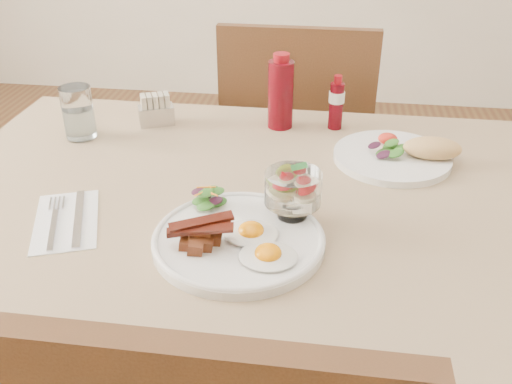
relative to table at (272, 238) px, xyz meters
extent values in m
cylinder|color=#56341B|center=(-0.59, 0.36, -0.31)|extent=(0.06, 0.06, 0.71)
cylinder|color=#56341B|center=(0.59, 0.36, -0.31)|extent=(0.06, 0.06, 0.71)
cube|color=#56341B|center=(0.00, 0.00, 0.07)|extent=(1.30, 0.85, 0.04)
cube|color=#9D8860|center=(0.00, 0.00, 0.09)|extent=(1.33, 0.88, 0.00)
cylinder|color=#56341B|center=(-0.18, 0.57, -0.44)|extent=(0.04, 0.04, 0.45)
cylinder|color=#56341B|center=(0.18, 0.57, -0.44)|extent=(0.04, 0.04, 0.45)
cylinder|color=#56341B|center=(-0.18, 0.93, -0.44)|extent=(0.04, 0.04, 0.45)
cylinder|color=#56341B|center=(0.18, 0.93, -0.44)|extent=(0.04, 0.04, 0.45)
cube|color=#56341B|center=(0.00, 0.75, -0.20)|extent=(0.42, 0.42, 0.03)
cube|color=#56341B|center=(0.00, 0.55, 0.04)|extent=(0.42, 0.03, 0.46)
cylinder|color=white|center=(-0.04, -0.15, 0.10)|extent=(0.28, 0.28, 0.02)
ellipsoid|color=silver|center=(0.02, -0.20, 0.11)|extent=(0.12, 0.11, 0.01)
ellipsoid|color=orange|center=(0.02, -0.20, 0.12)|extent=(0.04, 0.04, 0.02)
ellipsoid|color=silver|center=(-0.02, -0.15, 0.11)|extent=(0.12, 0.11, 0.01)
ellipsoid|color=orange|center=(-0.02, -0.15, 0.12)|extent=(0.04, 0.04, 0.02)
cube|color=maroon|center=(-0.10, -0.18, 0.12)|extent=(0.02, 0.02, 0.02)
cube|color=maroon|center=(-0.08, -0.19, 0.12)|extent=(0.03, 0.03, 0.02)
cube|color=maroon|center=(-0.11, -0.20, 0.11)|extent=(0.02, 0.02, 0.02)
cube|color=maroon|center=(-0.07, -0.18, 0.12)|extent=(0.02, 0.02, 0.02)
cube|color=maroon|center=(-0.10, -0.21, 0.12)|extent=(0.03, 0.03, 0.02)
cube|color=maroon|center=(-0.11, -0.17, 0.11)|extent=(0.02, 0.02, 0.02)
cube|color=maroon|center=(-0.09, -0.19, 0.13)|extent=(0.02, 0.02, 0.02)
cube|color=maroon|center=(-0.10, -0.19, 0.13)|extent=(0.02, 0.02, 0.02)
cube|color=#551C0E|center=(-0.09, -0.18, 0.13)|extent=(0.10, 0.05, 0.01)
cube|color=#551C0E|center=(-0.09, -0.19, 0.14)|extent=(0.10, 0.03, 0.01)
cube|color=#551C0E|center=(-0.09, -0.18, 0.15)|extent=(0.10, 0.06, 0.01)
ellipsoid|color=#285516|center=(-0.11, -0.07, 0.11)|extent=(0.04, 0.03, 0.01)
ellipsoid|color=#285516|center=(-0.09, -0.06, 0.11)|extent=(0.04, 0.03, 0.01)
ellipsoid|color=#321023|center=(-0.12, -0.05, 0.11)|extent=(0.03, 0.03, 0.01)
ellipsoid|color=#285516|center=(-0.11, -0.08, 0.12)|extent=(0.04, 0.03, 0.01)
ellipsoid|color=#285516|center=(-0.12, -0.08, 0.12)|extent=(0.03, 0.03, 0.01)
ellipsoid|color=#321023|center=(-0.09, -0.08, 0.12)|extent=(0.03, 0.03, 0.01)
ellipsoid|color=#285516|center=(-0.10, -0.05, 0.13)|extent=(0.04, 0.03, 0.01)
ellipsoid|color=#285516|center=(-0.09, -0.06, 0.13)|extent=(0.03, 0.03, 0.01)
ellipsoid|color=#321023|center=(-0.12, -0.06, 0.13)|extent=(0.03, 0.02, 0.01)
ellipsoid|color=#285516|center=(-0.11, -0.07, 0.13)|extent=(0.03, 0.03, 0.01)
cylinder|color=orange|center=(-0.10, -0.07, 0.14)|extent=(0.01, 0.03, 0.01)
cylinder|color=orange|center=(-0.11, -0.06, 0.14)|extent=(0.03, 0.00, 0.01)
cylinder|color=orange|center=(-0.10, -0.08, 0.14)|extent=(0.03, 0.02, 0.01)
cylinder|color=orange|center=(-0.11, -0.08, 0.14)|extent=(0.03, 0.02, 0.01)
cylinder|color=white|center=(0.04, -0.08, 0.11)|extent=(0.05, 0.05, 0.01)
cylinder|color=white|center=(0.04, -0.08, 0.12)|extent=(0.02, 0.02, 0.02)
cylinder|color=white|center=(0.04, -0.08, 0.16)|extent=(0.10, 0.10, 0.05)
cylinder|color=#FFECB4|center=(0.03, -0.07, 0.15)|extent=(0.03, 0.03, 0.01)
cylinder|color=#FFECB4|center=(0.06, -0.08, 0.15)|extent=(0.03, 0.03, 0.01)
cylinder|color=#FFECB4|center=(0.04, -0.06, 0.16)|extent=(0.03, 0.03, 0.01)
cylinder|color=#96B637|center=(0.03, -0.07, 0.17)|extent=(0.04, 0.04, 0.01)
cone|color=red|center=(0.06, -0.09, 0.18)|extent=(0.03, 0.03, 0.03)
cone|color=red|center=(0.03, -0.08, 0.18)|extent=(0.03, 0.03, 0.03)
cone|color=red|center=(0.05, -0.06, 0.19)|extent=(0.03, 0.03, 0.03)
ellipsoid|color=#328C3A|center=(0.05, -0.08, 0.20)|extent=(0.02, 0.01, 0.00)
ellipsoid|color=#328C3A|center=(0.06, -0.08, 0.20)|extent=(0.02, 0.01, 0.00)
cylinder|color=white|center=(0.23, 0.19, 0.10)|extent=(0.24, 0.24, 0.01)
ellipsoid|color=#285516|center=(0.21, 0.18, 0.11)|extent=(0.04, 0.04, 0.01)
ellipsoid|color=#285516|center=(0.22, 0.21, 0.11)|extent=(0.04, 0.03, 0.01)
ellipsoid|color=#321023|center=(0.21, 0.16, 0.11)|extent=(0.04, 0.03, 0.01)
ellipsoid|color=#285516|center=(0.23, 0.17, 0.12)|extent=(0.04, 0.04, 0.01)
ellipsoid|color=#285516|center=(0.24, 0.19, 0.12)|extent=(0.04, 0.03, 0.01)
ellipsoid|color=#321023|center=(0.19, 0.19, 0.12)|extent=(0.03, 0.03, 0.01)
ellipsoid|color=#285516|center=(0.22, 0.20, 0.12)|extent=(0.04, 0.03, 0.01)
ellipsoid|color=red|center=(0.22, 0.23, 0.12)|extent=(0.04, 0.03, 0.02)
ellipsoid|color=tan|center=(0.30, 0.18, 0.13)|extent=(0.13, 0.10, 0.05)
cylinder|color=#50040C|center=(-0.02, 0.33, 0.17)|extent=(0.06, 0.06, 0.16)
cylinder|color=maroon|center=(-0.02, 0.33, 0.25)|extent=(0.04, 0.04, 0.02)
cylinder|color=#50040C|center=(0.11, 0.34, 0.14)|extent=(0.04, 0.04, 0.11)
cylinder|color=silver|center=(0.11, 0.34, 0.17)|extent=(0.05, 0.05, 0.03)
cylinder|color=maroon|center=(0.11, 0.34, 0.21)|extent=(0.02, 0.02, 0.02)
cube|color=#BABABF|center=(-0.31, 0.30, 0.11)|extent=(0.09, 0.07, 0.04)
cube|color=tan|center=(-0.34, 0.29, 0.14)|extent=(0.02, 0.04, 0.05)
cube|color=tan|center=(-0.32, 0.30, 0.14)|extent=(0.02, 0.04, 0.05)
cube|color=tan|center=(-0.31, 0.30, 0.14)|extent=(0.02, 0.04, 0.05)
cube|color=tan|center=(-0.30, 0.31, 0.14)|extent=(0.02, 0.04, 0.05)
cube|color=tan|center=(-0.29, 0.32, 0.14)|extent=(0.02, 0.04, 0.05)
cylinder|color=white|center=(-0.46, 0.21, 0.15)|extent=(0.07, 0.07, 0.12)
cylinder|color=silver|center=(-0.46, 0.21, 0.12)|extent=(0.06, 0.06, 0.07)
cube|color=white|center=(-0.35, -0.13, 0.09)|extent=(0.17, 0.22, 0.00)
cube|color=#BABABF|center=(-0.33, -0.12, 0.09)|extent=(0.08, 0.18, 0.00)
cube|color=#BABABF|center=(-0.35, -0.16, 0.09)|extent=(0.05, 0.12, 0.00)
cube|color=#BABABF|center=(-0.39, -0.08, 0.09)|extent=(0.02, 0.04, 0.00)
cube|color=#BABABF|center=(-0.39, -0.08, 0.09)|extent=(0.02, 0.04, 0.00)
cube|color=#BABABF|center=(-0.38, -0.08, 0.09)|extent=(0.02, 0.04, 0.00)
cube|color=#BABABF|center=(-0.37, -0.07, 0.09)|extent=(0.02, 0.04, 0.00)
camera|label=1|loc=(0.10, -0.90, 0.63)|focal=40.00mm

